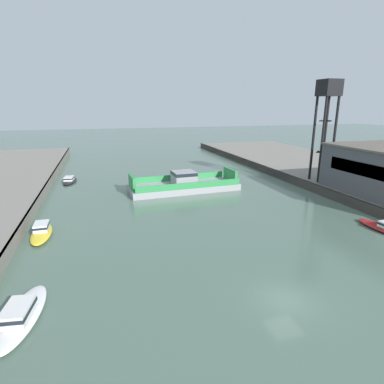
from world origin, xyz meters
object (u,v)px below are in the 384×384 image
(crane_tower, at_px, (327,104))
(moored_boat_mid_right, at_px, (70,180))
(chain_ferry, at_px, (184,184))
(moored_boat_near_right, at_px, (21,314))
(moored_boat_near_left, at_px, (41,231))

(crane_tower, bearing_deg, moored_boat_mid_right, 158.03)
(chain_ferry, bearing_deg, moored_boat_mid_right, 149.18)
(moored_boat_near_right, bearing_deg, crane_tower, 29.69)
(moored_boat_near_right, height_order, moored_boat_mid_right, moored_boat_near_right)
(chain_ferry, height_order, moored_boat_near_right, chain_ferry)
(moored_boat_mid_right, distance_m, crane_tower, 49.90)
(moored_boat_near_right, relative_size, crane_tower, 0.46)
(moored_boat_near_right, xyz_separation_m, moored_boat_mid_right, (0.04, 43.12, -0.07))
(chain_ferry, relative_size, moored_boat_near_left, 2.89)
(chain_ferry, xyz_separation_m, moored_boat_mid_right, (-20.21, 12.06, -0.59))
(moored_boat_mid_right, relative_size, crane_tower, 0.39)
(chain_ferry, height_order, moored_boat_mid_right, chain_ferry)
(chain_ferry, bearing_deg, moored_boat_near_right, -123.10)
(crane_tower, bearing_deg, chain_ferry, 166.44)
(moored_boat_near_right, bearing_deg, chain_ferry, 56.90)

